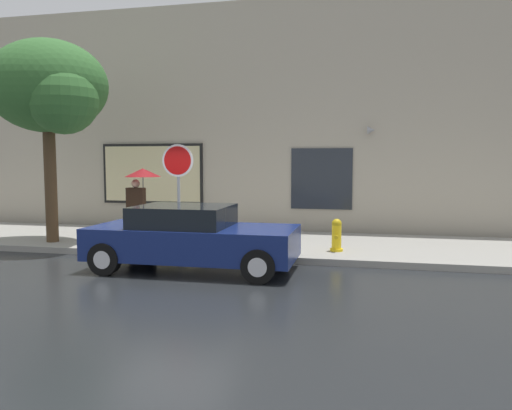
% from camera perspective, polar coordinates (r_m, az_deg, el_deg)
% --- Properties ---
extents(ground_plane, '(60.00, 60.00, 0.00)m').
position_cam_1_polar(ground_plane, '(10.42, -9.77, -7.30)').
color(ground_plane, black).
extents(sidewalk, '(20.00, 4.00, 0.15)m').
position_cam_1_polar(sidewalk, '(13.18, -4.79, -4.31)').
color(sidewalk, gray).
rests_on(sidewalk, ground).
extents(building_facade, '(20.00, 0.67, 7.00)m').
position_cam_1_polar(building_facade, '(15.46, -2.15, 9.75)').
color(building_facade, '#B2A893').
rests_on(building_facade, ground).
extents(parked_car, '(4.18, 1.87, 1.32)m').
position_cam_1_polar(parked_car, '(10.17, -7.44, -3.78)').
color(parked_car, navy).
rests_on(parked_car, ground).
extents(fire_hydrant, '(0.30, 0.44, 0.75)m').
position_cam_1_polar(fire_hydrant, '(11.55, 9.28, -3.47)').
color(fire_hydrant, yellow).
rests_on(fire_hydrant, sidewalk).
extents(pedestrian_with_umbrella, '(0.94, 0.94, 1.88)m').
position_cam_1_polar(pedestrian_with_umbrella, '(13.27, -13.18, 2.41)').
color(pedestrian_with_umbrella, black).
rests_on(pedestrian_with_umbrella, sidewalk).
extents(street_tree, '(3.09, 2.62, 5.11)m').
position_cam_1_polar(street_tree, '(13.63, -22.63, 12.16)').
color(street_tree, '#4C3823').
rests_on(street_tree, sidewalk).
extents(stop_sign, '(0.76, 0.10, 2.47)m').
position_cam_1_polar(stop_sign, '(11.71, -8.98, 3.40)').
color(stop_sign, gray).
rests_on(stop_sign, sidewalk).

